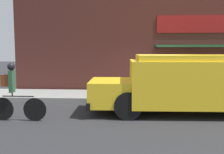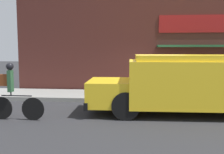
# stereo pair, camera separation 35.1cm
# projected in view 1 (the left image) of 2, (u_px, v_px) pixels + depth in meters

# --- Properties ---
(ground_plane) EXTENTS (70.00, 70.00, 0.00)m
(ground_plane) POSITION_uv_depth(u_px,v_px,m) (151.00, 104.00, 10.62)
(ground_plane) COLOR #2B2B2D
(sidewalk) EXTENTS (28.00, 2.35, 0.18)m
(sidewalk) POSITION_uv_depth(u_px,v_px,m) (148.00, 96.00, 11.78)
(sidewalk) COLOR gray
(sidewalk) RESTS_ON ground_plane
(storefront) EXTENTS (13.33, 1.00, 5.69)m
(storefront) POSITION_uv_depth(u_px,v_px,m) (149.00, 36.00, 12.81)
(storefront) COLOR #4C231E
(storefront) RESTS_ON ground_plane
(school_bus) EXTENTS (6.83, 2.63, 2.01)m
(school_bus) POSITION_uv_depth(u_px,v_px,m) (198.00, 82.00, 8.90)
(school_bus) COLOR yellow
(school_bus) RESTS_ON ground_plane
(cyclist) EXTENTS (1.75, 0.23, 1.79)m
(cyclist) POSITION_uv_depth(u_px,v_px,m) (14.00, 93.00, 8.02)
(cyclist) COLOR black
(cyclist) RESTS_ON ground_plane
(trash_bin) EXTENTS (0.48, 0.48, 0.76)m
(trash_bin) POSITION_uv_depth(u_px,v_px,m) (209.00, 84.00, 12.35)
(trash_bin) COLOR slate
(trash_bin) RESTS_ON sidewalk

